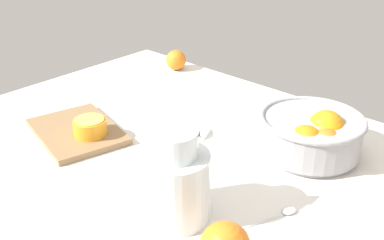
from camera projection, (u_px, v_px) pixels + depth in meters
ground_plane at (188, 157)px, 109.74cm from camera, size 127.71×90.87×3.00cm
fruit_bowl at (311, 134)px, 105.25cm from camera, size 23.85×23.85×11.37cm
juice_pitcher at (174, 185)px, 84.87cm from camera, size 16.40×13.27×18.80cm
cutting_board at (77, 131)px, 116.40cm from camera, size 28.59×23.65×1.58cm
orange_half_0 at (90, 127)px, 112.44cm from camera, size 8.08×8.08×4.20cm
loose_orange_0 at (176, 60)px, 156.76cm from camera, size 6.76×6.76×6.76cm
spoon at (275, 215)px, 87.18cm from camera, size 6.49×14.00×1.00cm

